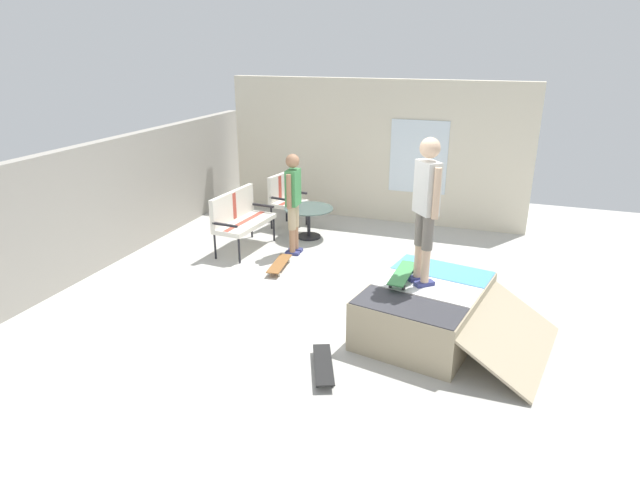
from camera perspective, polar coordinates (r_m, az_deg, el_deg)
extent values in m
cube|color=beige|center=(7.61, 2.14, -6.58)|extent=(12.00, 12.00, 0.10)
cube|color=#9E998E|center=(9.16, -22.41, 3.53)|extent=(9.00, 0.20, 1.97)
cube|color=beige|center=(10.78, 5.85, 9.48)|extent=(0.20, 6.00, 2.78)
cube|color=silver|center=(10.51, 10.52, 8.75)|extent=(0.03, 1.10, 1.40)
cube|color=tan|center=(6.73, 11.19, -7.36)|extent=(1.97, 1.59, 0.62)
cube|color=#333338|center=(6.10, 9.46, -6.99)|extent=(0.80, 1.31, 0.01)
cube|color=silver|center=(6.60, 11.37, -4.94)|extent=(0.80, 1.31, 0.01)
cube|color=#4C99D8|center=(7.11, 13.01, -3.18)|extent=(0.80, 1.31, 0.01)
cylinder|color=#B2B2B7|center=(6.81, 6.54, -4.12)|extent=(1.67, 0.38, 0.05)
cube|color=tan|center=(6.53, 19.68, -9.44)|extent=(1.86, 1.19, 0.51)
cylinder|color=black|center=(8.77, -8.67, -1.14)|extent=(0.04, 0.04, 0.44)
cylinder|color=black|center=(9.71, -4.97, 1.15)|extent=(0.04, 0.04, 0.44)
cylinder|color=black|center=(9.02, -11.19, -0.68)|extent=(0.04, 0.04, 0.44)
cylinder|color=black|center=(9.94, -7.35, 1.51)|extent=(0.04, 0.04, 0.44)
cube|color=silver|center=(9.26, -8.04, 1.78)|extent=(1.29, 0.65, 0.08)
cube|color=#B74738|center=(9.25, -8.06, 2.03)|extent=(1.21, 0.20, 0.00)
cube|color=silver|center=(9.30, -9.36, 3.66)|extent=(1.25, 0.18, 0.50)
cube|color=#B74738|center=(9.30, -9.36, 3.66)|extent=(0.11, 0.09, 0.46)
cube|color=black|center=(8.74, -10.18, 1.62)|extent=(0.08, 0.47, 0.04)
cube|color=black|center=(9.71, -6.21, 3.71)|extent=(0.08, 0.47, 0.04)
cylinder|color=black|center=(10.11, -3.04, 1.98)|extent=(0.04, 0.04, 0.44)
cylinder|color=black|center=(10.54, -1.47, 2.78)|extent=(0.04, 0.04, 0.44)
cylinder|color=black|center=(10.36, -5.24, 2.37)|extent=(0.04, 0.04, 0.44)
cylinder|color=black|center=(10.78, -3.62, 3.15)|extent=(0.04, 0.04, 0.44)
cube|color=silver|center=(10.37, -3.37, 3.95)|extent=(0.70, 0.65, 0.08)
cube|color=#B74738|center=(10.36, -3.38, 4.17)|extent=(0.59, 0.20, 0.00)
cube|color=silver|center=(10.42, -4.50, 5.66)|extent=(0.62, 0.18, 0.50)
cube|color=#B74738|center=(10.42, -4.50, 5.66)|extent=(0.11, 0.10, 0.46)
cube|color=black|center=(10.09, -4.28, 4.42)|extent=(0.12, 0.47, 0.04)
cube|color=black|center=(10.56, -2.54, 5.17)|extent=(0.12, 0.47, 0.04)
cylinder|color=black|center=(9.83, -1.21, 1.81)|extent=(0.06, 0.06, 0.55)
cylinder|color=black|center=(9.92, -1.20, 0.39)|extent=(0.44, 0.44, 0.03)
cylinder|color=#425651|center=(9.74, -1.22, 3.40)|extent=(0.90, 0.90, 0.02)
cube|color=navy|center=(9.11, -2.97, -1.41)|extent=(0.12, 0.24, 0.05)
cylinder|color=#9E7051|center=(9.03, -2.99, -0.06)|extent=(0.10, 0.10, 0.41)
cylinder|color=tan|center=(8.90, -3.04, 2.38)|extent=(0.13, 0.13, 0.41)
cube|color=navy|center=(9.26, -2.61, -1.04)|extent=(0.12, 0.24, 0.05)
cylinder|color=#9E7051|center=(9.18, -2.64, 0.29)|extent=(0.10, 0.10, 0.41)
cylinder|color=tan|center=(9.05, -2.68, 2.70)|extent=(0.13, 0.13, 0.41)
cube|color=#3F8C4C|center=(8.83, -2.91, 5.65)|extent=(0.33, 0.20, 0.60)
sphere|color=#9E7051|center=(8.73, -2.97, 8.47)|extent=(0.23, 0.23, 0.23)
cylinder|color=#9E7051|center=(8.66, -3.36, 5.20)|extent=(0.08, 0.08, 0.57)
cylinder|color=#9E7051|center=(9.02, -2.48, 5.83)|extent=(0.08, 0.08, 0.57)
cube|color=navy|center=(6.73, 10.37, -4.04)|extent=(0.24, 0.25, 0.05)
cylinder|color=beige|center=(6.64, 10.49, -2.19)|extent=(0.10, 0.10, 0.42)
cylinder|color=slate|center=(6.49, 10.73, 1.25)|extent=(0.13, 0.13, 0.42)
cube|color=navy|center=(6.60, 11.11, -4.60)|extent=(0.24, 0.25, 0.05)
cylinder|color=beige|center=(6.51, 11.25, -2.72)|extent=(0.10, 0.10, 0.42)
cylinder|color=slate|center=(6.36, 11.51, 0.78)|extent=(0.13, 0.13, 0.42)
cube|color=silver|center=(6.28, 11.43, 5.52)|extent=(0.36, 0.34, 0.62)
sphere|color=beige|center=(6.18, 11.73, 9.64)|extent=(0.24, 0.24, 0.24)
cylinder|color=beige|center=(6.45, 10.49, 5.78)|extent=(0.08, 0.08, 0.59)
cylinder|color=beige|center=(6.12, 12.40, 4.87)|extent=(0.08, 0.08, 0.59)
cube|color=brown|center=(8.52, -4.37, -2.52)|extent=(0.82, 0.30, 0.02)
cylinder|color=silver|center=(8.77, -3.33, -2.27)|extent=(0.06, 0.04, 0.06)
cylinder|color=silver|center=(8.82, -4.33, -2.18)|extent=(0.06, 0.04, 0.06)
cylinder|color=silver|center=(8.28, -4.38, -3.72)|extent=(0.06, 0.04, 0.06)
cylinder|color=silver|center=(8.33, -5.44, -3.61)|extent=(0.06, 0.04, 0.06)
cube|color=black|center=(5.98, 0.35, -13.16)|extent=(0.82, 0.49, 0.02)
cylinder|color=#333333|center=(6.25, 0.95, -12.23)|extent=(0.06, 0.05, 0.06)
cylinder|color=#333333|center=(6.24, -0.55, -12.27)|extent=(0.06, 0.05, 0.06)
cylinder|color=#333333|center=(5.79, 1.33, -15.20)|extent=(0.06, 0.05, 0.06)
cylinder|color=#333333|center=(5.78, -0.31, -15.25)|extent=(0.06, 0.05, 0.06)
cube|color=#3F8C4C|center=(6.67, 8.86, -3.53)|extent=(0.81, 0.23, 0.01)
cylinder|color=#333333|center=(6.94, 10.01, -3.24)|extent=(0.06, 0.03, 0.06)
cylinder|color=#333333|center=(6.97, 8.73, -3.06)|extent=(0.06, 0.03, 0.06)
cylinder|color=#333333|center=(6.44, 8.94, -5.10)|extent=(0.06, 0.03, 0.06)
cylinder|color=#333333|center=(6.47, 7.56, -4.89)|extent=(0.06, 0.03, 0.06)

